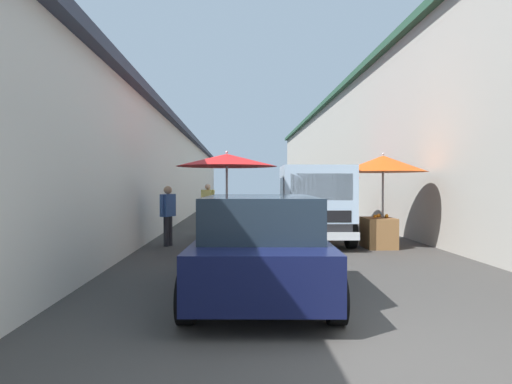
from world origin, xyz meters
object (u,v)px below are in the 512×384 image
Objects in this scene: plastic_stool at (321,218)px; vendor_in_shade at (208,202)px; fruit_stall_near_right at (227,174)px; vendor_by_crates at (168,212)px; fruit_stall_near_left at (325,180)px; hatchback_car at (261,245)px; fruit_stall_far_left at (382,177)px; parked_scooter at (207,222)px; delivery_truck at (312,206)px.

vendor_in_shade is at bearing 84.52° from plastic_stool.
vendor_by_crates is (1.07, 1.57, -0.97)m from fruit_stall_near_right.
hatchback_car is at bearing 162.68° from fruit_stall_near_left.
fruit_stall_far_left is at bearing -81.06° from fruit_stall_near_right.
fruit_stall_near_right is 5.56× the size of plastic_stool.
plastic_stool is (10.20, -2.86, -0.41)m from hatchback_car.
vendor_in_shade is at bearing 3.60° from parked_scooter.
fruit_stall_near_right is 7.20m from plastic_stool.
fruit_stall_far_left is 1.50× the size of vendor_in_shade.
delivery_truck reaches higher than hatchback_car.
delivery_truck is 5.13m from plastic_stool.
fruit_stall_near_right reaches higher than vendor_by_crates.
delivery_truck is (0.57, 1.70, -0.75)m from fruit_stall_far_left.
fruit_stall_near_right is 3.34m from parked_scooter.
fruit_stall_near_right is 2.13m from vendor_by_crates.
vendor_by_crates is (-3.40, 4.83, -0.88)m from fruit_stall_near_left.
hatchback_car is at bearing -171.76° from fruit_stall_near_right.
parked_scooter is (-3.60, -0.23, -0.49)m from vendor_in_shade.
fruit_stall_near_right is at bearing 8.24° from hatchback_car.
fruit_stall_near_left is 5.61× the size of plastic_stool.
fruit_stall_far_left is 1.44× the size of parked_scooter.
vendor_by_crates reaches higher than parked_scooter.
vendor_by_crates is 3.61× the size of plastic_stool.
fruit_stall_near_right reaches higher than delivery_truck.
hatchback_car is (-8.55, 2.67, -1.04)m from fruit_stall_near_left.
plastic_stool is at bearing -95.48° from vendor_in_shade.
delivery_truck is at bearing 71.50° from fruit_stall_far_left.
parked_scooter is at bearing 63.41° from fruit_stall_far_left.
delivery_truck reaches higher than parked_scooter.
parked_scooter is 5.23m from plastic_stool.
vendor_by_crates is (-0.12, 3.83, -0.14)m from delivery_truck.
fruit_stall_near_right is 6.67m from vendor_in_shade.
fruit_stall_far_left is 1.94m from delivery_truck.
fruit_stall_near_left is 5.98m from vendor_by_crates.
plastic_stool is at bearing -13.68° from delivery_truck.
delivery_truck is 3.05× the size of vendor_in_shade.
plastic_stool is at bearing -52.53° from parked_scooter.
fruit_stall_near_left reaches higher than vendor_in_shade.
vendor_in_shade is at bearing 7.98° from fruit_stall_near_right.
fruit_stall_near_right is (-0.62, 3.95, 0.08)m from fruit_stall_far_left.
fruit_stall_near_right is at bearing 98.94° from fruit_stall_far_left.
fruit_stall_far_left is at bearing -169.72° from fruit_stall_near_left.
fruit_stall_near_left is 1.50× the size of vendor_in_shade.
vendor_in_shade reaches higher than vendor_by_crates.
plastic_stool is at bearing -44.83° from vendor_by_crates.
fruit_stall_far_left is at bearing -108.50° from delivery_truck.
hatchback_car is 7.15m from parked_scooter.
vendor_in_shade is (5.35, 3.17, -0.10)m from delivery_truck.
fruit_stall_near_right reaches higher than plastic_stool.
vendor_by_crates is (0.44, 5.53, -0.89)m from fruit_stall_far_left.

